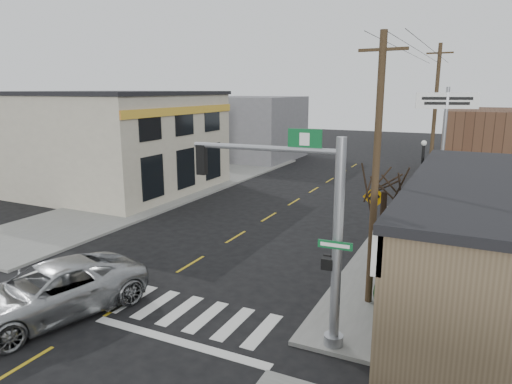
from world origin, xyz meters
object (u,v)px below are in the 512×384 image
at_px(dance_center_sign, 445,119).
at_px(utility_pole_near, 376,171).
at_px(utility_pole_far, 434,116).
at_px(traffic_signal_pole, 312,219).
at_px(bare_tree, 385,175).
at_px(guide_sign, 402,237).
at_px(suv, 50,291).
at_px(fire_hydrant, 405,263).
at_px(lamp_post, 422,184).

distance_m(dance_center_sign, utility_pole_near, 13.76).
relative_size(dance_center_sign, utility_pole_far, 0.71).
relative_size(traffic_signal_pole, bare_tree, 1.17).
distance_m(guide_sign, utility_pole_near, 3.48).
relative_size(suv, utility_pole_far, 0.60).
relative_size(guide_sign, utility_pole_near, 0.31).
distance_m(bare_tree, utility_pole_near, 1.87).
xyz_separation_m(traffic_signal_pole, dance_center_sign, (2.13, 16.84, 1.77)).
xyz_separation_m(guide_sign, utility_pole_near, (-0.70, -2.04, 2.73)).
relative_size(suv, dance_center_sign, 0.84).
bearing_deg(utility_pole_far, bare_tree, -84.00).
height_order(fire_hydrant, lamp_post, lamp_post).
bearing_deg(utility_pole_near, bare_tree, 97.16).
bearing_deg(suv, traffic_signal_pole, 31.19).
distance_m(traffic_signal_pole, fire_hydrant, 7.43).
relative_size(bare_tree, utility_pole_near, 0.59).
bearing_deg(suv, lamp_post, 68.14).
bearing_deg(guide_sign, traffic_signal_pole, -104.85).
height_order(suv, fire_hydrant, suv).
relative_size(suv, traffic_signal_pole, 1.00).
bearing_deg(bare_tree, fire_hydrant, 64.15).
bearing_deg(bare_tree, utility_pole_far, 89.95).
bearing_deg(utility_pole_near, guide_sign, 78.23).
height_order(guide_sign, bare_tree, bare_tree).
bearing_deg(traffic_signal_pole, utility_pole_near, 69.25).
bearing_deg(traffic_signal_pole, suv, -168.34).
height_order(guide_sign, fire_hydrant, guide_sign).
distance_m(guide_sign, bare_tree, 2.40).
xyz_separation_m(suv, bare_tree, (9.04, 7.04, 3.35)).
xyz_separation_m(suv, guide_sign, (9.74, 7.27, 1.06)).
bearing_deg(traffic_signal_pole, fire_hydrant, 72.07).
distance_m(fire_hydrant, bare_tree, 4.08).
relative_size(lamp_post, utility_pole_near, 0.55).
relative_size(guide_sign, bare_tree, 0.53).
bearing_deg(bare_tree, utility_pole_near, -90.00).
height_order(suv, guide_sign, guide_sign).
xyz_separation_m(guide_sign, fire_hydrant, (0.02, 1.27, -1.44)).
xyz_separation_m(fire_hydrant, lamp_post, (0.04, 3.77, 2.46)).
distance_m(suv, utility_pole_near, 11.11).
distance_m(lamp_post, bare_tree, 5.47).
height_order(suv, utility_pole_near, utility_pole_near).
distance_m(guide_sign, fire_hydrant, 1.92).
distance_m(dance_center_sign, bare_tree, 12.00).
relative_size(suv, guide_sign, 2.22).
xyz_separation_m(fire_hydrant, utility_pole_near, (-0.72, -3.31, 4.16)).
bearing_deg(bare_tree, lamp_post, 81.78).
bearing_deg(guide_sign, utility_pole_far, 95.64).
xyz_separation_m(guide_sign, bare_tree, (-0.70, -0.22, 2.29)).
relative_size(dance_center_sign, bare_tree, 1.39).
distance_m(guide_sign, dance_center_sign, 12.20).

